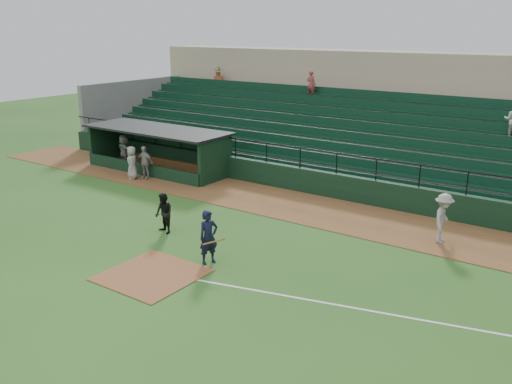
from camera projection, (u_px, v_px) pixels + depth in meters
The scene contains 12 objects.
ground at pixel (173, 265), 19.01m from camera, with size 90.00×90.00×0.00m, color #2C5B1D.
warning_track at pixel (294, 205), 25.26m from camera, with size 40.00×4.00×0.03m, color brown.
home_plate_dirt at pixel (152, 275), 18.22m from camera, with size 3.00×3.00×0.03m, color brown.
foul_line at pixel (410, 318), 15.54m from camera, with size 18.00×0.09×0.01m, color white.
stadium_structure at pixel (372, 129), 31.22m from camera, with size 38.00×13.08×6.40m.
dugout at pixel (163, 146), 31.48m from camera, with size 8.90×3.20×2.42m.
batter_at_plate at pixel (209, 237), 18.89m from camera, with size 1.14×0.82×1.92m.
umpire at pixel (164, 213), 21.71m from camera, with size 0.79×0.62×1.64m, color black.
runner at pixel (443, 218), 20.66m from camera, with size 1.24×0.71×1.92m, color #A49E9A.
dugout_player_a at pixel (145, 162), 29.42m from camera, with size 1.05×0.44×1.79m, color #A19B96.
dugout_player_b at pixel (132, 163), 29.41m from camera, with size 0.87×0.56×1.77m, color #A19B96.
dugout_player_c at pixel (124, 150), 32.23m from camera, with size 1.72×0.55×1.85m, color #A8A39D.
Camera 1 is at (12.41, -12.62, 7.91)m, focal length 38.56 mm.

